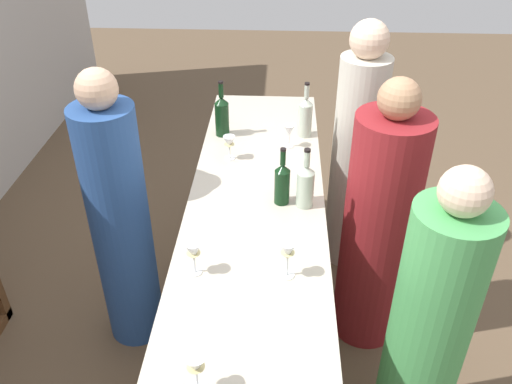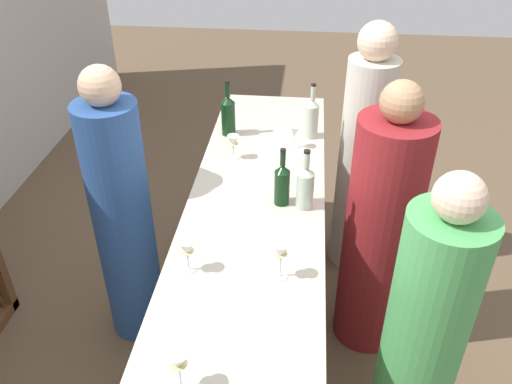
# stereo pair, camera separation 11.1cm
# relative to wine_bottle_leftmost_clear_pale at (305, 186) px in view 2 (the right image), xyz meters

# --- Properties ---
(ground_plane) EXTENTS (12.00, 12.00, 0.00)m
(ground_plane) POSITION_rel_wine_bottle_leftmost_clear_pale_xyz_m (0.03, 0.23, -1.09)
(ground_plane) COLOR brown
(bar_counter) EXTENTS (2.52, 0.67, 0.98)m
(bar_counter) POSITION_rel_wine_bottle_leftmost_clear_pale_xyz_m (0.03, 0.23, -0.60)
(bar_counter) COLOR gray
(bar_counter) RESTS_ON ground
(wine_bottle_leftmost_clear_pale) EXTENTS (0.08, 0.08, 0.31)m
(wine_bottle_leftmost_clear_pale) POSITION_rel_wine_bottle_leftmost_clear_pale_xyz_m (0.00, 0.00, 0.00)
(wine_bottle_leftmost_clear_pale) COLOR #B7C6B2
(wine_bottle_leftmost_clear_pale) RESTS_ON bar_counter
(wine_bottle_second_left_dark_green) EXTENTS (0.07, 0.07, 0.30)m
(wine_bottle_second_left_dark_green) POSITION_rel_wine_bottle_leftmost_clear_pale_xyz_m (0.02, 0.11, -0.00)
(wine_bottle_second_left_dark_green) COLOR black
(wine_bottle_second_left_dark_green) RESTS_ON bar_counter
(wine_bottle_center_dark_green) EXTENTS (0.08, 0.08, 0.34)m
(wine_bottle_center_dark_green) POSITION_rel_wine_bottle_leftmost_clear_pale_xyz_m (0.71, 0.47, 0.01)
(wine_bottle_center_dark_green) COLOR black
(wine_bottle_center_dark_green) RESTS_ON bar_counter
(wine_bottle_second_right_clear_pale) EXTENTS (0.08, 0.08, 0.33)m
(wine_bottle_second_right_clear_pale) POSITION_rel_wine_bottle_leftmost_clear_pale_xyz_m (0.72, -0.02, 0.01)
(wine_bottle_second_right_clear_pale) COLOR #B7C6B2
(wine_bottle_second_right_clear_pale) RESTS_ON bar_counter
(wine_glass_near_left) EXTENTS (0.06, 0.06, 0.13)m
(wine_glass_near_left) POSITION_rel_wine_bottle_leftmost_clear_pale_xyz_m (0.58, 0.07, -0.02)
(wine_glass_near_left) COLOR white
(wine_glass_near_left) RESTS_ON bar_counter
(wine_glass_near_center) EXTENTS (0.07, 0.07, 0.17)m
(wine_glass_near_center) POSITION_rel_wine_bottle_leftmost_clear_pale_xyz_m (-0.50, 0.08, 0.00)
(wine_glass_near_center) COLOR white
(wine_glass_near_center) RESTS_ON bar_counter
(wine_glass_near_right) EXTENTS (0.07, 0.07, 0.16)m
(wine_glass_near_right) POSITION_rel_wine_bottle_leftmost_clear_pale_xyz_m (-1.05, 0.37, -0.00)
(wine_glass_near_right) COLOR white
(wine_glass_near_right) RESTS_ON bar_counter
(wine_glass_far_left) EXTENTS (0.07, 0.07, 0.14)m
(wine_glass_far_left) POSITION_rel_wine_bottle_leftmost_clear_pale_xyz_m (0.43, 0.40, -0.02)
(wine_glass_far_left) COLOR white
(wine_glass_far_left) RESTS_ON bar_counter
(wine_glass_far_center) EXTENTS (0.07, 0.07, 0.15)m
(wine_glass_far_center) POSITION_rel_wine_bottle_leftmost_clear_pale_xyz_m (-0.50, 0.46, -0.02)
(wine_glass_far_center) COLOR white
(wine_glass_far_center) RESTS_ON bar_counter
(person_left_guest) EXTENTS (0.36, 0.36, 1.51)m
(person_left_guest) POSITION_rel_wine_bottle_leftmost_clear_pale_xyz_m (-0.52, -0.53, -0.39)
(person_left_guest) COLOR #4CA559
(person_left_guest) RESTS_ON ground
(person_center_guest) EXTENTS (0.42, 0.42, 1.57)m
(person_center_guest) POSITION_rel_wine_bottle_leftmost_clear_pale_xyz_m (0.15, -0.41, -0.37)
(person_center_guest) COLOR maroon
(person_center_guest) RESTS_ON ground
(person_right_guest) EXTENTS (0.34, 0.34, 1.64)m
(person_right_guest) POSITION_rel_wine_bottle_leftmost_clear_pale_xyz_m (0.81, -0.35, -0.31)
(person_right_guest) COLOR beige
(person_right_guest) RESTS_ON ground
(person_server_behind) EXTENTS (0.37, 0.37, 1.62)m
(person_server_behind) POSITION_rel_wine_bottle_leftmost_clear_pale_xyz_m (0.07, 0.94, -0.33)
(person_server_behind) COLOR #284C8C
(person_server_behind) RESTS_ON ground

